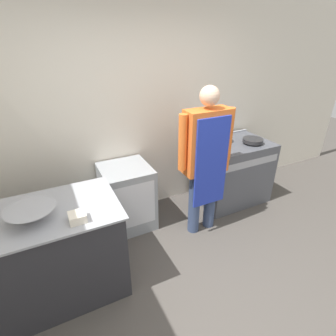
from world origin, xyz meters
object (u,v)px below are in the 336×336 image
stove (232,171)px  stock_pot (217,133)px  mixing_bowl (31,214)px  saute_pan (253,140)px  fridge_unit (127,197)px  person_cook (206,155)px  plastic_tub (77,217)px

stove → stock_pot: size_ratio=3.52×
mixing_bowl → saute_pan: (2.76, 0.53, -0.03)m
fridge_unit → mixing_bowl: 1.36m
person_cook → stove: bearing=28.3°
stock_pot → mixing_bowl: bearing=-161.5°
fridge_unit → stock_pot: (1.34, 0.04, 0.63)m
stock_pot → plastic_tub: bearing=-154.6°
plastic_tub → stock_pot: (2.02, 0.96, 0.09)m
saute_pan → mixing_bowl: bearing=-169.1°
person_cook → stock_pot: (0.54, 0.54, 0.01)m
stove → plastic_tub: (-2.24, -0.83, 0.50)m
stove → person_cook: (-0.77, -0.41, 0.58)m
person_cook → mixing_bowl: size_ratio=4.71×
fridge_unit → saute_pan: (1.77, -0.21, 0.53)m
fridge_unit → mixing_bowl: (-0.99, -0.75, 0.56)m
stove → stock_pot: 0.64m
stock_pot → saute_pan: size_ratio=1.02×
mixing_bowl → stove: bearing=14.4°
plastic_tub → person_cook: bearing=15.8°
saute_pan → plastic_tub: bearing=-163.9°
stove → plastic_tub: 2.44m
stove → person_cook: 1.05m
fridge_unit → plastic_tub: bearing=-126.3°
stock_pot → saute_pan: stock_pot is taller
fridge_unit → plastic_tub: 1.26m
mixing_bowl → saute_pan: size_ratio=1.37×
fridge_unit → saute_pan: 1.86m
plastic_tub → saute_pan: plastic_tub is taller
plastic_tub → saute_pan: bearing=16.1°
saute_pan → stock_pot: bearing=149.2°
stove → saute_pan: (0.20, -0.12, 0.49)m
stock_pot → person_cook: bearing=-135.2°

